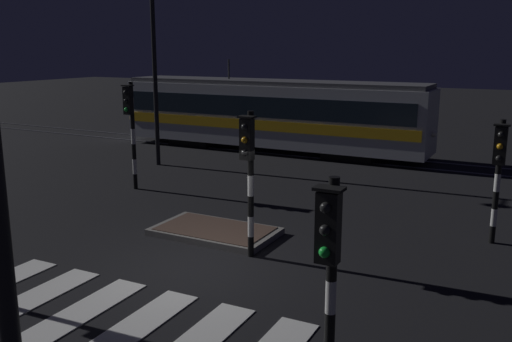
{
  "coord_description": "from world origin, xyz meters",
  "views": [
    {
      "loc": [
        6.49,
        -9.44,
        4.69
      ],
      "look_at": [
        -0.39,
        3.66,
        1.4
      ],
      "focal_mm": 39.05,
      "sensor_mm": 36.0,
      "label": 1
    }
  ],
  "objects": [
    {
      "name": "traffic_light_median_centre",
      "position": [
        0.77,
        1.1,
        2.21
      ],
      "size": [
        0.36,
        0.42,
        3.35
      ],
      "color": "black",
      "rests_on": "ground"
    },
    {
      "name": "ground_plane",
      "position": [
        0.0,
        0.0,
        0.0
      ],
      "size": [
        120.0,
        120.0,
        0.0
      ],
      "primitive_type": "plane",
      "color": "black"
    },
    {
      "name": "street_lamp_trackside_left",
      "position": [
        -7.43,
        8.2,
        4.77
      ],
      "size": [
        0.44,
        1.21,
        7.58
      ],
      "color": "black",
      "rests_on": "ground"
    },
    {
      "name": "rail_far",
      "position": [
        0.0,
        14.12,
        0.01
      ],
      "size": [
        80.0,
        0.12,
        0.03
      ],
      "primitive_type": "cube",
      "color": "#59595E",
      "rests_on": "ground"
    },
    {
      "name": "traffic_light_corner_near_right",
      "position": [
        4.27,
        -3.25,
        2.08
      ],
      "size": [
        0.36,
        0.42,
        3.15
      ],
      "color": "black",
      "rests_on": "ground"
    },
    {
      "name": "tram",
      "position": [
        -4.78,
        13.4,
        1.74
      ],
      "size": [
        14.67,
        2.58,
        4.15
      ],
      "color": "silver",
      "rests_on": "ground"
    },
    {
      "name": "crosswalk_zebra",
      "position": [
        0.0,
        -3.25,
        0.01
      ],
      "size": [
        6.91,
        4.14,
        0.02
      ],
      "color": "silver",
      "rests_on": "ground"
    },
    {
      "name": "rail_near",
      "position": [
        0.0,
        12.68,
        0.01
      ],
      "size": [
        80.0,
        0.12,
        0.03
      ],
      "primitive_type": "cube",
      "color": "#59595E",
      "rests_on": "ground"
    },
    {
      "name": "traffic_island",
      "position": [
        -0.75,
        2.08,
        0.09
      ],
      "size": [
        3.1,
        1.8,
        0.18
      ],
      "color": "slate",
      "rests_on": "ground"
    },
    {
      "name": "traffic_light_corner_far_left",
      "position": [
        -5.65,
        4.79,
        2.37
      ],
      "size": [
        0.36,
        0.42,
        3.6
      ],
      "color": "black",
      "rests_on": "ground"
    },
    {
      "name": "traffic_light_corner_far_right",
      "position": [
        5.59,
        4.63,
        2.01
      ],
      "size": [
        0.36,
        0.42,
        3.05
      ],
      "color": "black",
      "rests_on": "ground"
    }
  ]
}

